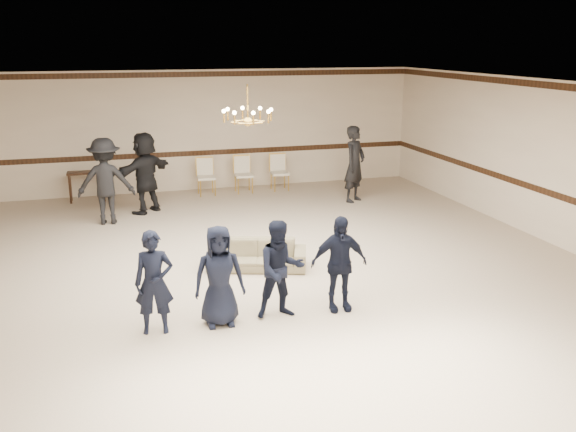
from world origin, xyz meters
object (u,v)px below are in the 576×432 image
at_px(boy_c, 281,269).
at_px(banquet_chair_left, 206,177).
at_px(settee, 257,255).
at_px(banquet_chair_mid, 244,175).
at_px(boy_d, 339,263).
at_px(console_table, 87,186).
at_px(boy_a, 154,283).
at_px(banquet_chair_right, 280,173).
at_px(adult_right, 355,164).
at_px(adult_left, 106,181).
at_px(chandelier, 248,103).
at_px(boy_b, 219,276).
at_px(adult_mid, 145,173).

distance_m(boy_c, banquet_chair_left, 7.84).
height_order(settee, banquet_chair_mid, banquet_chair_mid).
height_order(boy_d, console_table, boy_d).
bearing_deg(boy_a, console_table, 104.37).
height_order(banquet_chair_mid, banquet_chair_right, same).
distance_m(adult_right, banquet_chair_left, 3.90).
bearing_deg(banquet_chair_mid, adult_left, -148.78).
relative_size(boy_a, adult_right, 0.77).
relative_size(boy_d, adult_left, 0.77).
height_order(chandelier, boy_a, chandelier).
height_order(banquet_chair_left, banquet_chair_right, same).
height_order(boy_b, adult_left, adult_left).
height_order(chandelier, boy_b, chandelier).
distance_m(boy_b, banquet_chair_left, 7.91).
xyz_separation_m(adult_right, banquet_chair_left, (-3.46, 1.72, -0.47)).
bearing_deg(boy_c, boy_b, -178.72).
xyz_separation_m(banquet_chair_left, banquet_chair_mid, (1.00, 0.00, 0.00)).
xyz_separation_m(boy_b, banquet_chair_right, (3.09, 7.83, -0.25)).
height_order(boy_a, settee, boy_a).
bearing_deg(adult_mid, adult_left, -1.62).
relative_size(boy_b, adult_left, 0.77).
xyz_separation_m(adult_mid, adult_right, (5.10, -0.40, 0.00)).
height_order(chandelier, banquet_chair_right, chandelier).
xyz_separation_m(boy_b, banquet_chair_mid, (2.09, 7.83, -0.25)).
distance_m(chandelier, boy_a, 3.85).
xyz_separation_m(chandelier, banquet_chair_left, (0.06, 5.28, -2.40)).
relative_size(boy_d, banquet_chair_left, 1.52).
bearing_deg(boy_d, adult_mid, 113.59).
relative_size(boy_d, banquet_chair_right, 1.52).
xyz_separation_m(boy_d, banquet_chair_left, (-0.71, 7.83, -0.25)).
distance_m(banquet_chair_left, console_table, 3.01).
height_order(boy_c, banquet_chair_left, boy_c).
relative_size(chandelier, boy_a, 0.64).
xyz_separation_m(chandelier, boy_c, (-0.13, -2.55, -2.14)).
xyz_separation_m(boy_a, boy_c, (1.80, 0.00, 0.00)).
xyz_separation_m(adult_left, console_table, (-0.46, 2.22, -0.57)).
bearing_deg(boy_c, banquet_chair_right, 75.62).
xyz_separation_m(boy_a, adult_mid, (0.36, 6.51, 0.22)).
bearing_deg(adult_left, adult_mid, -136.55).
xyz_separation_m(banquet_chair_mid, banquet_chair_right, (1.00, 0.00, 0.00)).
bearing_deg(boy_d, banquet_chair_mid, 91.67).
xyz_separation_m(settee, banquet_chair_right, (2.05, 5.77, 0.23)).
bearing_deg(boy_a, adult_left, 102.55).
relative_size(adult_left, banquet_chair_left, 1.99).
xyz_separation_m(chandelier, adult_right, (3.53, 3.56, -1.92)).
relative_size(boy_c, console_table, 1.61).
bearing_deg(boy_c, boy_a, -178.72).
distance_m(boy_c, banquet_chair_mid, 7.92).
bearing_deg(banquet_chair_left, settee, -84.94).
xyz_separation_m(boy_d, settee, (-0.75, 2.06, -0.48)).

